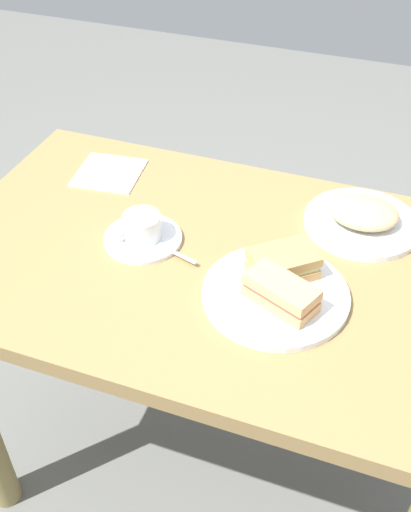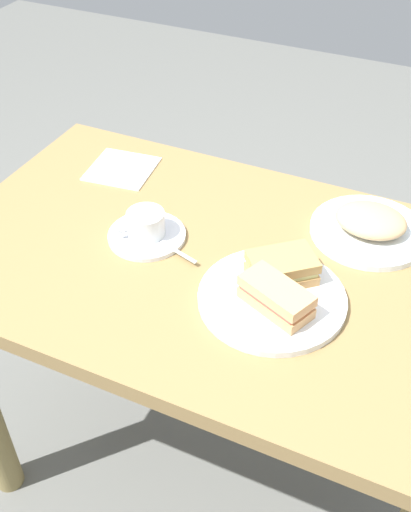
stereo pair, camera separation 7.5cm
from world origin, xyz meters
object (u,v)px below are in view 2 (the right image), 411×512
dining_table (216,312)px  side_plate (369,231)px  spoon (172,248)px  sandwich_plate (272,298)px  coffee_cup (145,223)px  coffee_saucer (146,236)px  napkin (122,169)px  sandwich_front (276,297)px  sandwich_back (282,268)px

dining_table → side_plate: 0.37m
dining_table → spoon: bearing=-165.2°
dining_table → side_plate: bearing=38.5°
sandwich_plate → coffee_cup: 0.31m
coffee_cup → dining_table: bearing=1.1°
coffee_saucer → side_plate: bearing=26.4°
coffee_saucer → side_plate: size_ratio=0.66×
sandwich_plate → napkin: bearing=150.5°
sandwich_front → sandwich_back: same height
coffee_saucer → coffee_cup: 0.03m
spoon → sandwich_front: bearing=-16.2°
coffee_saucer → sandwich_plate: bearing=-12.6°
side_plate → napkin: (-0.60, -0.00, -0.01)m
dining_table → coffee_saucer: (-0.16, -0.00, 0.16)m
sandwich_plate → spoon: size_ratio=2.85×
sandwich_plate → coffee_saucer: 0.31m
spoon → dining_table: bearing=14.8°
sandwich_front → side_plate: 0.32m
coffee_saucer → napkin: (-0.18, 0.21, -0.00)m
sandwich_plate → coffee_saucer: sandwich_plate is taller
sandwich_front → napkin: sandwich_front is taller
sandwich_back → spoon: (-0.23, -0.01, -0.03)m
sandwich_back → coffee_cup: sandwich_back is taller
spoon → side_plate: spoon is taller
sandwich_front → spoon: bearing=163.8°
coffee_saucer → coffee_cup: bearing=-139.1°
sandwich_plate → side_plate: size_ratio=1.13×
sandwich_plate → coffee_saucer: bearing=167.4°
sandwich_back → spoon: sandwich_back is taller
spoon → napkin: bearing=137.9°
sandwich_plate → spoon: 0.24m
side_plate → coffee_cup: bearing=-153.6°
side_plate → dining_table: bearing=-141.5°
dining_table → coffee_saucer: 0.23m
sandwich_plate → spoon: (-0.23, 0.05, 0.01)m
sandwich_front → spoon: (-0.25, 0.07, -0.03)m
coffee_cup → spoon: 0.08m
dining_table → sandwich_front: sandwich_front is taller
dining_table → sandwich_plate: bearing=-25.9°
coffee_saucer → napkin: bearing=131.3°
sandwich_back → coffee_cup: size_ratio=1.63×
dining_table → coffee_cup: size_ratio=12.61×
coffee_cup → coffee_saucer: bearing=40.9°
dining_table → sandwich_front: 0.27m
dining_table → coffee_saucer: bearing=-179.3°
dining_table → napkin: 0.43m
sandwich_back → sandwich_plate: bearing=-88.0°
sandwich_back → coffee_saucer: sandwich_back is taller
spoon → napkin: (-0.25, 0.23, -0.01)m
sandwich_back → side_plate: size_ratio=0.60×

